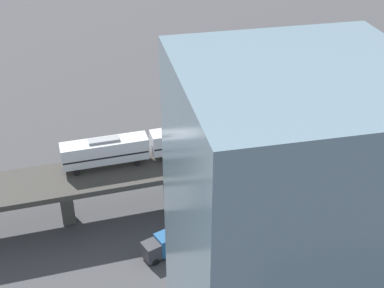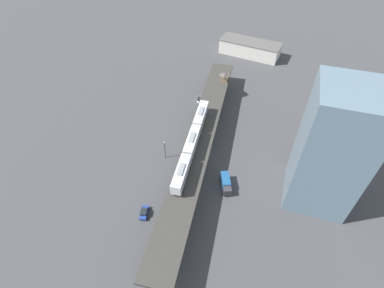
{
  "view_description": "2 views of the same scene",
  "coord_description": "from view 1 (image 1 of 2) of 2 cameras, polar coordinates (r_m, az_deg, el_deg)",
  "views": [
    {
      "loc": [
        63.82,
        -18.93,
        49.11
      ],
      "look_at": [
        -1.05,
        -4.85,
        8.91
      ],
      "focal_mm": 50.0,
      "sensor_mm": 36.0,
      "label": 1
    },
    {
      "loc": [
        17.73,
        -65.37,
        71.19
      ],
      "look_at": [
        -1.05,
        -4.85,
        8.91
      ],
      "focal_mm": 28.0,
      "sensor_mm": 36.0,
      "label": 2
    }
  ],
  "objects": [
    {
      "name": "ground_plane",
      "position": [
        82.72,
        3.46,
        -5.29
      ],
      "size": [
        400.0,
        400.0,
        0.0
      ],
      "primitive_type": "plane",
      "color": "#424244"
    },
    {
      "name": "elevated_viaduct",
      "position": [
        79.05,
        3.48,
        -1.59
      ],
      "size": [
        14.99,
        92.37,
        7.41
      ],
      "color": "#393733",
      "rests_on": "ground"
    },
    {
      "name": "subway_train",
      "position": [
        77.07,
        0.0,
        0.66
      ],
      "size": [
        5.49,
        37.31,
        4.45
      ],
      "color": "silver",
      "rests_on": "elevated_viaduct"
    },
    {
      "name": "street_car_blue",
      "position": [
        86.84,
        -15.04,
        -3.72
      ],
      "size": [
        2.72,
        4.69,
        1.89
      ],
      "color": "#233D93",
      "rests_on": "ground"
    },
    {
      "name": "street_car_white",
      "position": [
        98.26,
        17.93,
        0.17
      ],
      "size": [
        2.77,
        4.7,
        1.89
      ],
      "color": "silver",
      "rests_on": "ground"
    },
    {
      "name": "delivery_truck",
      "position": [
        71.34,
        -2.44,
        -10.42
      ],
      "size": [
        4.71,
        7.53,
        3.2
      ],
      "color": "#333338",
      "rests_on": "ground"
    },
    {
      "name": "street_lamp",
      "position": [
        87.7,
        -1.12,
        0.32
      ],
      "size": [
        0.44,
        0.44,
        6.94
      ],
      "color": "black",
      "rests_on": "ground"
    },
    {
      "name": "office_tower",
      "position": [
        44.1,
        9.58,
        -14.23
      ],
      "size": [
        16.0,
        16.0,
        36.0
      ],
      "color": "slate",
      "rests_on": "ground"
    }
  ]
}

